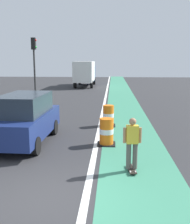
# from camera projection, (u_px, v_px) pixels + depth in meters

# --- Properties ---
(ground_plane) EXTENTS (100.00, 100.00, 0.00)m
(ground_plane) POSITION_uv_depth(u_px,v_px,m) (49.00, 199.00, 6.86)
(ground_plane) COLOR #2D2D30
(bike_lane_strip) EXTENTS (2.50, 80.00, 0.01)m
(bike_lane_strip) POSITION_uv_depth(u_px,v_px,m) (125.00, 111.00, 18.48)
(bike_lane_strip) COLOR #387F60
(bike_lane_strip) RESTS_ON ground
(lane_divider_stripe) EXTENTS (0.20, 80.00, 0.01)m
(lane_divider_stripe) POSITION_uv_depth(u_px,v_px,m) (103.00, 111.00, 18.57)
(lane_divider_stripe) COLOR silver
(lane_divider_stripe) RESTS_ON ground
(skateboarder_on_lane) EXTENTS (0.57, 0.82, 1.69)m
(skateboarder_on_lane) POSITION_uv_depth(u_px,v_px,m) (132.00, 143.00, 8.41)
(skateboarder_on_lane) COLOR black
(skateboarder_on_lane) RESTS_ON ground
(parked_suv_nearest) EXTENTS (2.01, 4.64, 2.04)m
(parked_suv_nearest) POSITION_uv_depth(u_px,v_px,m) (25.00, 119.00, 11.31)
(parked_suv_nearest) COLOR navy
(parked_suv_nearest) RESTS_ON ground
(traffic_barrel_front) EXTENTS (0.73, 0.73, 1.09)m
(traffic_barrel_front) POSITION_uv_depth(u_px,v_px,m) (106.00, 132.00, 11.17)
(traffic_barrel_front) COLOR orange
(traffic_barrel_front) RESTS_ON ground
(traffic_barrel_mid) EXTENTS (0.73, 0.73, 1.09)m
(traffic_barrel_mid) POSITION_uv_depth(u_px,v_px,m) (108.00, 116.00, 14.38)
(traffic_barrel_mid) COLOR orange
(traffic_barrel_mid) RESTS_ON ground
(delivery_truck_down_block) EXTENTS (2.39, 7.61, 3.23)m
(delivery_truck_down_block) POSITION_uv_depth(u_px,v_px,m) (85.00, 72.00, 35.81)
(delivery_truck_down_block) COLOR silver
(delivery_truck_down_block) RESTS_ON ground
(traffic_light_corner) EXTENTS (0.41, 0.32, 5.10)m
(traffic_light_corner) POSITION_uv_depth(u_px,v_px,m) (34.00, 59.00, 21.44)
(traffic_light_corner) COLOR #2D2D2D
(traffic_light_corner) RESTS_ON ground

